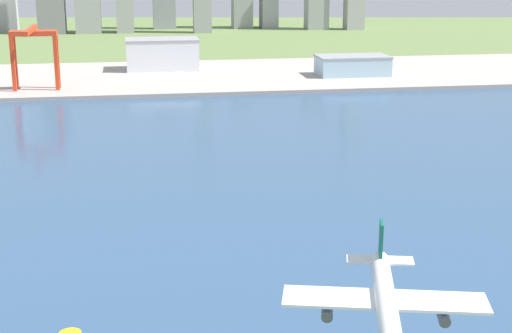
{
  "coord_description": "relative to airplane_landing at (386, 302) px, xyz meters",
  "views": [
    {
      "loc": [
        -13.9,
        -19.41,
        79.27
      ],
      "look_at": [
        19.59,
        188.68,
        21.6
      ],
      "focal_mm": 54.77,
      "sensor_mm": 36.0,
      "label": 1
    }
  ],
  "objects": [
    {
      "name": "port_crane_red",
      "position": [
        -93.99,
        351.33,
        5.29
      ],
      "size": [
        26.46,
        47.55,
        36.74
      ],
      "color": "red",
      "rests_on": "industrial_pier"
    },
    {
      "name": "industrial_pier",
      "position": [
        -25.63,
        397.2,
        -22.97
      ],
      "size": [
        840.0,
        140.0,
        2.5
      ],
      "primitive_type": "cube",
      "color": "#A39A92",
      "rests_on": "ground"
    },
    {
      "name": "warehouse_annex",
      "position": [
        103.27,
        378.94,
        -15.35
      ],
      "size": [
        46.33,
        26.49,
        12.69
      ],
      "color": "#99BCD1",
      "rests_on": "industrial_pier"
    },
    {
      "name": "water_bay",
      "position": [
        -25.63,
        147.2,
        -24.14
      ],
      "size": [
        840.0,
        360.0,
        0.15
      ],
      "primitive_type": "cube",
      "color": "#2D4C70",
      "rests_on": "ground"
    },
    {
      "name": "warehouse_main",
      "position": [
        -17.99,
        425.14,
        -11.26
      ],
      "size": [
        49.27,
        29.34,
        20.87
      ],
      "color": "silver",
      "rests_on": "industrial_pier"
    },
    {
      "name": "airplane_landing",
      "position": [
        0.0,
        0.0,
        0.0
      ],
      "size": [
        34.73,
        40.12,
        11.56
      ],
      "color": "white"
    },
    {
      "name": "ground_plane",
      "position": [
        -25.63,
        207.2,
        -24.22
      ],
      "size": [
        2400.0,
        2400.0,
        0.0
      ],
      "primitive_type": "plane",
      "color": "#5E7341"
    }
  ]
}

